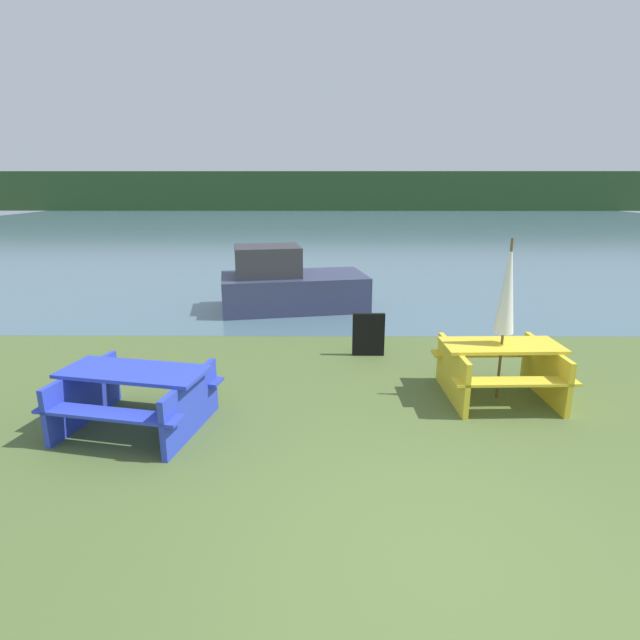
# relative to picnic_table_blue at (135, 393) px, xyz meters

# --- Properties ---
(ground_plane) EXTENTS (60.00, 60.00, 0.00)m
(ground_plane) POSITION_rel_picnic_table_blue_xyz_m (3.17, -2.26, -0.45)
(ground_plane) COLOR #516633
(water) EXTENTS (60.00, 50.00, 0.00)m
(water) POSITION_rel_picnic_table_blue_xyz_m (3.17, 28.76, -0.46)
(water) COLOR slate
(water) RESTS_ON ground_plane
(far_treeline) EXTENTS (80.00, 1.60, 4.00)m
(far_treeline) POSITION_rel_picnic_table_blue_xyz_m (3.17, 48.76, 1.55)
(far_treeline) COLOR #284723
(far_treeline) RESTS_ON water
(picnic_table_blue) EXTENTS (1.96, 1.69, 0.75)m
(picnic_table_blue) POSITION_rel_picnic_table_blue_xyz_m (0.00, 0.00, 0.00)
(picnic_table_blue) COLOR blue
(picnic_table_blue) RESTS_ON ground_plane
(picnic_table_yellow) EXTENTS (1.62, 1.43, 0.79)m
(picnic_table_yellow) POSITION_rel_picnic_table_blue_xyz_m (4.70, 0.91, 0.02)
(picnic_table_yellow) COLOR yellow
(picnic_table_yellow) RESTS_ON ground_plane
(umbrella_white) EXTENTS (0.26, 0.26, 2.22)m
(umbrella_white) POSITION_rel_picnic_table_blue_xyz_m (4.70, 0.91, 1.11)
(umbrella_white) COLOR brown
(umbrella_white) RESTS_ON ground_plane
(boat) EXTENTS (3.62, 2.34, 1.49)m
(boat) POSITION_rel_picnic_table_blue_xyz_m (1.45, 6.00, 0.10)
(boat) COLOR #333856
(boat) RESTS_ON water
(signboard) EXTENTS (0.55, 0.08, 0.75)m
(signboard) POSITION_rel_picnic_table_blue_xyz_m (3.05, 2.66, -0.08)
(signboard) COLOR black
(signboard) RESTS_ON ground_plane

